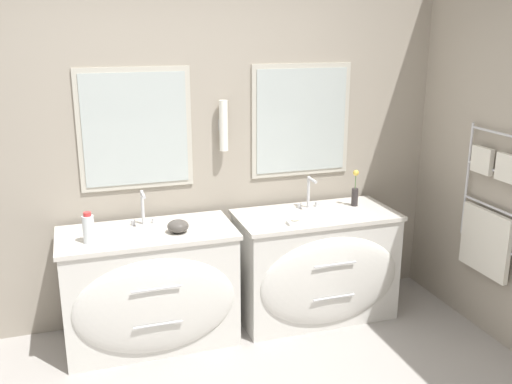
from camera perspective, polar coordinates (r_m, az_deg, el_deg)
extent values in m
cube|color=#9E9384|center=(4.10, -7.82, 4.73)|extent=(5.58, 0.06, 2.60)
cube|color=#BCB7A8|center=(4.00, -11.97, 6.16)|extent=(0.77, 0.02, 0.84)
cube|color=#B2BCBA|center=(3.99, -11.95, 6.13)|extent=(0.70, 0.01, 0.77)
cube|color=#BCB7A8|center=(4.30, 4.54, 7.14)|extent=(0.77, 0.02, 0.84)
cube|color=#B2BCBA|center=(4.29, 4.59, 7.12)|extent=(0.70, 0.01, 0.77)
cylinder|color=white|center=(4.06, -3.27, 6.64)|extent=(0.06, 0.06, 0.36)
cube|color=silver|center=(4.10, -3.41, 6.73)|extent=(0.05, 0.02, 0.08)
cube|color=#9E9384|center=(4.15, 23.44, 3.69)|extent=(0.06, 3.43, 2.60)
cylinder|color=silver|center=(4.35, 20.37, 1.21)|extent=(0.02, 0.02, 0.81)
cylinder|color=silver|center=(4.06, 23.25, 5.39)|extent=(0.02, 0.55, 0.02)
cylinder|color=silver|center=(4.11, 22.86, 1.95)|extent=(0.02, 0.55, 0.02)
cylinder|color=silver|center=(4.18, 22.49, -1.39)|extent=(0.02, 0.55, 0.02)
cylinder|color=silver|center=(4.25, 22.12, -4.63)|extent=(0.02, 0.55, 0.02)
cube|color=silver|center=(4.24, 21.94, -4.64)|extent=(0.04, 0.46, 0.45)
cube|color=silver|center=(4.00, 23.84, 2.19)|extent=(0.04, 0.19, 0.18)
cube|color=silver|center=(4.18, 21.69, 2.98)|extent=(0.04, 0.19, 0.18)
cube|color=silver|center=(4.01, -10.57, -9.47)|extent=(1.13, 0.55, 0.77)
ellipsoid|color=silver|center=(3.76, -9.99, -11.21)|extent=(1.04, 0.12, 0.65)
cube|color=beige|center=(3.85, -10.87, -4.07)|extent=(1.16, 0.57, 0.03)
ellipsoid|color=white|center=(3.84, -10.80, -4.63)|extent=(0.39, 0.34, 0.09)
cylinder|color=silver|center=(3.63, -9.95, -9.53)|extent=(0.31, 0.01, 0.01)
cylinder|color=silver|center=(3.75, -9.76, -12.95)|extent=(0.31, 0.01, 0.01)
cube|color=silver|center=(4.31, 5.87, -7.39)|extent=(1.13, 0.55, 0.77)
ellipsoid|color=silver|center=(4.08, 7.43, -8.83)|extent=(1.04, 0.12, 0.65)
cube|color=beige|center=(4.16, 6.03, -2.31)|extent=(1.16, 0.57, 0.03)
ellipsoid|color=white|center=(4.15, 6.17, -2.83)|extent=(0.39, 0.34, 0.09)
cylinder|color=silver|center=(3.96, 7.94, -7.20)|extent=(0.31, 0.01, 0.01)
cylinder|color=silver|center=(4.06, 7.81, -10.40)|extent=(0.31, 0.01, 0.01)
cylinder|color=silver|center=(3.95, -11.26, -1.52)|extent=(0.02, 0.02, 0.24)
cylinder|color=silver|center=(3.86, -11.23, -0.28)|extent=(0.02, 0.13, 0.02)
cylinder|color=silver|center=(3.98, -12.18, -3.00)|extent=(0.03, 0.03, 0.04)
cylinder|color=silver|center=(3.99, -10.19, -2.82)|extent=(0.03, 0.03, 0.04)
cylinder|color=silver|center=(4.25, 5.26, 0.00)|extent=(0.02, 0.02, 0.24)
cylinder|color=silver|center=(4.17, 5.65, 1.19)|extent=(0.02, 0.13, 0.02)
cylinder|color=silver|center=(4.26, 4.36, -1.39)|extent=(0.03, 0.03, 0.04)
cylinder|color=silver|center=(4.31, 6.09, -1.21)|extent=(0.03, 0.03, 0.04)
cylinder|color=silver|center=(3.71, -16.40, -3.60)|extent=(0.07, 0.07, 0.17)
cylinder|color=red|center=(3.68, -16.52, -2.14)|extent=(0.05, 0.05, 0.02)
ellipsoid|color=#4C4742|center=(3.78, -7.81, -3.40)|extent=(0.14, 0.14, 0.09)
cylinder|color=#332D2D|center=(4.36, 9.85, -0.50)|extent=(0.05, 0.05, 0.13)
cylinder|color=#477238|center=(4.32, 9.93, 1.12)|extent=(0.01, 0.01, 0.12)
sphere|color=#E5BF47|center=(4.31, 9.96, 1.90)|extent=(0.04, 0.04, 0.04)
cube|color=white|center=(3.92, 3.93, -3.05)|extent=(0.11, 0.08, 0.02)
ellipsoid|color=#F2E5CC|center=(3.91, 3.94, -2.75)|extent=(0.07, 0.05, 0.02)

